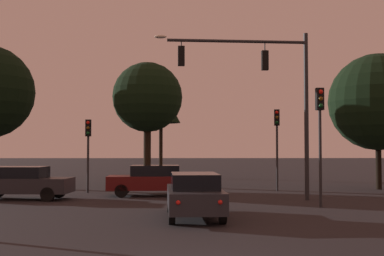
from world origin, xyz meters
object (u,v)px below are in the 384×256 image
object	(u,v)px
tree_behind_sign	(378,102)
traffic_light_corner_left	(320,123)
tree_right_cluster	(161,105)
car_crossing_left	(153,180)
tree_center_horizon	(147,98)
traffic_signal_mast_arm	(265,83)
car_crossing_right	(21,182)
car_nearside_lane	(194,194)
traffic_light_corner_right	(88,141)
traffic_light_median	(277,133)

from	to	relation	value
tree_behind_sign	traffic_light_corner_left	bearing A→B (deg)	-124.32
tree_behind_sign	tree_right_cluster	world-z (taller)	tree_behind_sign
car_crossing_left	tree_center_horizon	xyz separation A→B (m)	(-0.74, 6.35, 4.76)
traffic_signal_mast_arm	car_crossing_left	world-z (taller)	traffic_signal_mast_arm
car_crossing_right	car_crossing_left	bearing A→B (deg)	15.25
car_nearside_lane	tree_right_cluster	distance (m)	24.06
traffic_light_corner_right	tree_behind_sign	size ratio (longest dim) A/B	0.50
traffic_light_median	car_nearside_lane	distance (m)	11.71
car_crossing_right	traffic_light_corner_left	bearing A→B (deg)	-13.96
car_crossing_left	traffic_light_median	bearing A→B (deg)	21.37
car_nearside_lane	traffic_light_median	bearing A→B (deg)	64.92
traffic_light_corner_left	tree_behind_sign	distance (m)	10.34
car_nearside_lane	tree_behind_sign	bearing A→B (deg)	46.02
car_nearside_lane	car_crossing_right	bearing A→B (deg)	142.16
car_crossing_right	tree_behind_sign	size ratio (longest dim) A/B	0.60
traffic_signal_mast_arm	car_crossing_right	xyz separation A→B (m)	(-11.24, 0.56, -4.59)
traffic_light_median	tree_behind_sign	world-z (taller)	tree_behind_sign
traffic_light_corner_right	car_nearside_lane	size ratio (longest dim) A/B	0.87
car_crossing_right	tree_behind_sign	xyz separation A→B (m)	(18.78, 5.19, 4.25)
traffic_signal_mast_arm	traffic_light_median	size ratio (longest dim) A/B	1.70
car_crossing_right	tree_behind_sign	world-z (taller)	tree_behind_sign
traffic_light_median	car_crossing_right	size ratio (longest dim) A/B	0.97
traffic_light_median	tree_behind_sign	xyz separation A→B (m)	(6.05, 0.92, 1.84)
traffic_signal_mast_arm	car_nearside_lane	world-z (taller)	traffic_signal_mast_arm
car_nearside_lane	tree_center_horizon	world-z (taller)	tree_center_horizon
traffic_signal_mast_arm	tree_right_cluster	world-z (taller)	traffic_signal_mast_arm
traffic_light_corner_right	tree_behind_sign	world-z (taller)	tree_behind_sign
tree_behind_sign	car_crossing_right	bearing A→B (deg)	-164.54
traffic_light_corner_right	car_crossing_left	xyz separation A→B (m)	(3.58, -1.80, -1.99)
traffic_signal_mast_arm	car_nearside_lane	xyz separation A→B (m)	(-3.37, -5.55, -4.59)
car_nearside_lane	tree_behind_sign	world-z (taller)	tree_behind_sign
car_crossing_left	tree_right_cluster	world-z (taller)	tree_right_cluster
traffic_light_corner_left	tree_right_cluster	world-z (taller)	tree_right_cluster
traffic_signal_mast_arm	car_crossing_left	xyz separation A→B (m)	(-5.25, 2.19, -4.59)
traffic_signal_mast_arm	traffic_light_corner_left	xyz separation A→B (m)	(1.78, -2.68, -2.00)
traffic_light_corner_left	tree_center_horizon	size ratio (longest dim) A/B	0.62
traffic_light_corner_right	car_crossing_left	world-z (taller)	traffic_light_corner_right
traffic_light_median	tree_center_horizon	distance (m)	8.68
car_crossing_right	tree_center_horizon	size ratio (longest dim) A/B	0.60
tree_behind_sign	tree_center_horizon	bearing A→B (deg)	168.34
car_crossing_left	car_crossing_right	distance (m)	6.21
tree_behind_sign	tree_center_horizon	distance (m)	13.83
tree_behind_sign	car_nearside_lane	bearing A→B (deg)	-133.98
traffic_light_corner_left	tree_center_horizon	distance (m)	13.83
traffic_light_corner_right	traffic_light_corner_left	bearing A→B (deg)	-32.15
tree_center_horizon	tree_right_cluster	world-z (taller)	tree_center_horizon
traffic_light_corner_left	tree_behind_sign	world-z (taller)	tree_behind_sign
traffic_light_corner_left	traffic_light_median	distance (m)	7.52
traffic_light_corner_left	car_nearside_lane	size ratio (longest dim) A/B	1.07
traffic_light_corner_left	traffic_light_corner_right	size ratio (longest dim) A/B	1.23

